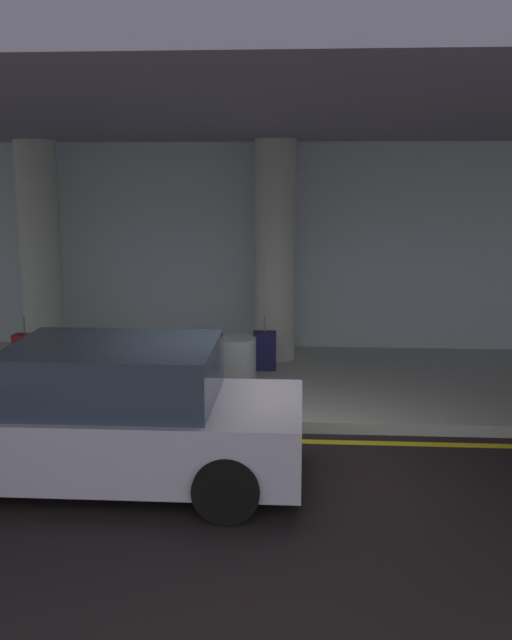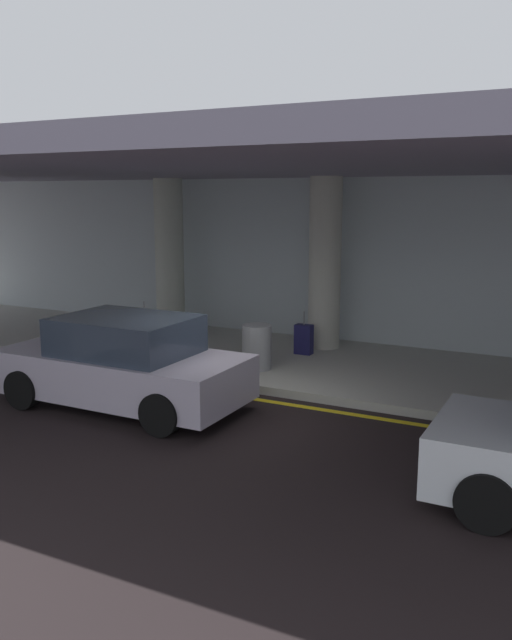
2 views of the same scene
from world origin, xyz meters
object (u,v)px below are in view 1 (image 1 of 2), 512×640
at_px(trash_bin_steel, 236,368).
at_px(suitcase_upright_primary, 265,351).
at_px(support_column_left_mid, 275,251).
at_px(support_column_far_left, 41,250).
at_px(suitcase_upright_secondary, 26,353).
at_px(car_silver, 109,417).

bearing_deg(trash_bin_steel, suitcase_upright_primary, 78.06).
height_order(support_column_left_mid, trash_bin_steel, support_column_left_mid).
height_order(support_column_far_left, suitcase_upright_secondary, support_column_far_left).
bearing_deg(suitcase_upright_secondary, car_silver, -73.84).
height_order(suitcase_upright_primary, suitcase_upright_secondary, same).
distance_m(suitcase_upright_secondary, trash_bin_steel, 3.60).
xyz_separation_m(support_column_far_left, support_column_left_mid, (4.00, 0.00, 0.00)).
xyz_separation_m(support_column_far_left, trash_bin_steel, (3.55, -2.32, -1.40)).
distance_m(suitcase_upright_primary, trash_bin_steel, 1.56).
bearing_deg(support_column_far_left, trash_bin_steel, -33.17).
bearing_deg(suitcase_upright_primary, suitcase_upright_secondary, 159.40).
bearing_deg(suitcase_upright_primary, trash_bin_steel, -129.02).
xyz_separation_m(suitcase_upright_primary, trash_bin_steel, (-0.32, -1.52, 0.11)).
distance_m(support_column_far_left, car_silver, 5.65).
bearing_deg(support_column_far_left, car_silver, -63.53).
bearing_deg(car_silver, support_column_far_left, -63.12).
bearing_deg(trash_bin_steel, support_column_far_left, 146.83).
bearing_deg(car_silver, suitcase_upright_secondary, -57.37).
relative_size(support_column_left_mid, trash_bin_steel, 4.29).
distance_m(car_silver, suitcase_upright_secondary, 4.38).
relative_size(suitcase_upright_secondary, trash_bin_steel, 1.06).
height_order(support_column_far_left, trash_bin_steel, support_column_far_left).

